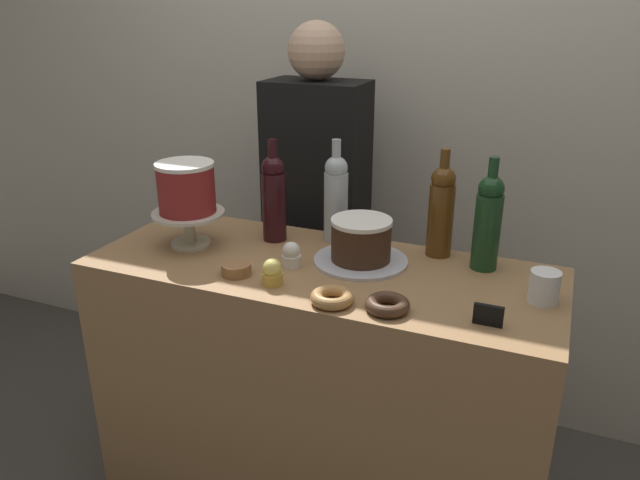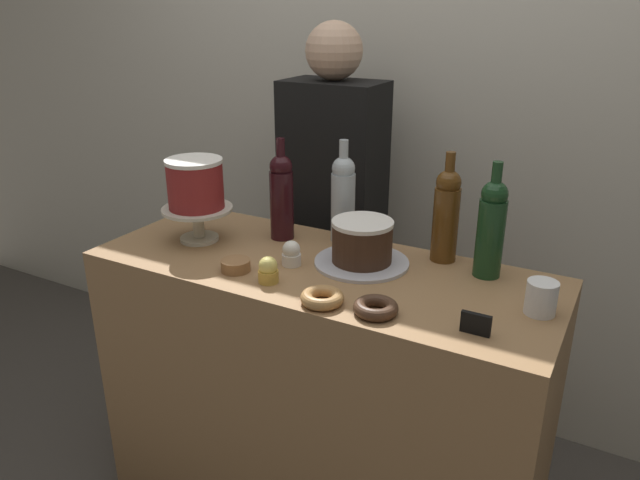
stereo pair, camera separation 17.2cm
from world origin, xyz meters
name	(u,v)px [view 2 (the right image)]	position (x,y,z in m)	size (l,w,h in m)	color
back_wall	(426,102)	(0.00, 0.84, 1.30)	(6.00, 0.05, 2.60)	beige
display_counter	(320,401)	(0.00, 0.00, 0.47)	(1.37, 0.53, 0.94)	#997047
cake_stand_pedestal	(198,218)	(-0.44, -0.01, 1.02)	(0.22, 0.22, 0.11)	beige
white_layer_cake	(195,184)	(-0.44, -0.01, 1.13)	(0.18, 0.18, 0.16)	maroon
silver_serving_platter	(362,262)	(0.10, 0.07, 0.95)	(0.28, 0.28, 0.01)	silver
chocolate_round_cake	(362,241)	(0.10, 0.07, 1.01)	(0.18, 0.18, 0.12)	#3D2619
wine_bottle_amber	(446,214)	(0.30, 0.22, 1.09)	(0.08, 0.08, 0.33)	#5B3814
wine_bottle_dark_red	(282,195)	(-0.22, 0.14, 1.09)	(0.08, 0.08, 0.33)	black
wine_bottle_green	(491,227)	(0.44, 0.17, 1.09)	(0.08, 0.08, 0.33)	#193D1E
wine_bottle_clear	(343,197)	(-0.03, 0.21, 1.09)	(0.08, 0.08, 0.33)	#B2BCC1
cupcake_vanilla	(291,254)	(-0.08, -0.03, 0.98)	(0.06, 0.06, 0.07)	white
cupcake_lemon	(268,270)	(-0.07, -0.16, 0.98)	(0.06, 0.06, 0.07)	gold
donut_maple	(322,298)	(0.12, -0.20, 0.96)	(0.11, 0.11, 0.03)	#B27F47
donut_chocolate	(376,308)	(0.26, -0.19, 0.96)	(0.11, 0.11, 0.03)	#472D1E
cookie_stack	(236,265)	(-0.19, -0.15, 0.96)	(0.08, 0.08, 0.03)	olive
price_sign_chalkboard	(476,324)	(0.50, -0.17, 0.97)	(0.07, 0.01, 0.05)	black
coffee_cup_ceramic	(541,298)	(0.61, 0.01, 0.99)	(0.08, 0.08, 0.08)	white
barista_figure	(333,231)	(-0.23, 0.52, 0.84)	(0.36, 0.22, 1.60)	black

